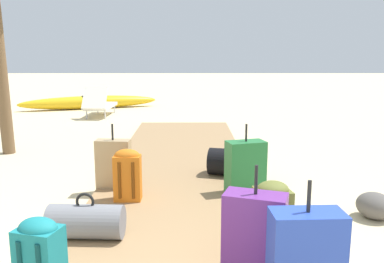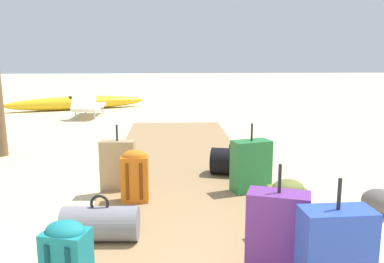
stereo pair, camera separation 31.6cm
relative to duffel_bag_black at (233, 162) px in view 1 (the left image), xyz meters
The scene contains 13 objects.
ground_plane 0.93m from the duffel_bag_black, 141.71° to the right, with size 60.00×60.00×0.00m, color beige.
boardwalk 0.77m from the duffel_bag_black, 160.93° to the left, with size 1.97×7.98×0.08m, color #9E7A51.
duffel_bag_black is the anchor object (origin of this frame).
backpack_olive 1.96m from the duffel_bag_black, 86.07° to the right, with size 0.33×0.31×0.54m.
suitcase_green 0.68m from the duffel_bag_black, 83.24° to the right, with size 0.49×0.35×0.80m.
backpack_teal 3.22m from the duffel_bag_black, 118.37° to the right, with size 0.32×0.28×0.58m.
backpack_orange 1.56m from the duffel_bag_black, 143.38° to the right, with size 0.29×0.20×0.58m.
suitcase_purple 2.55m from the duffel_bag_black, 92.43° to the right, with size 0.48×0.35×0.84m.
duffel_bag_grey 2.39m from the duffel_bag_black, 128.18° to the right, with size 0.67×0.33×0.41m.
suitcase_tan 1.56m from the duffel_bag_black, 162.15° to the right, with size 0.42×0.21×0.78m.
lounge_chair 6.42m from the duffel_bag_black, 117.64° to the left, with size 0.66×1.54×0.81m.
kayak 8.12m from the duffel_bag_black, 116.51° to the left, with size 4.07×1.87×0.40m.
rock_right_far 1.84m from the duffel_bag_black, 43.43° to the right, with size 0.38×0.34×0.27m, color #5B5651.
Camera 1 is at (0.14, -1.53, 1.68)m, focal length 38.62 mm.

